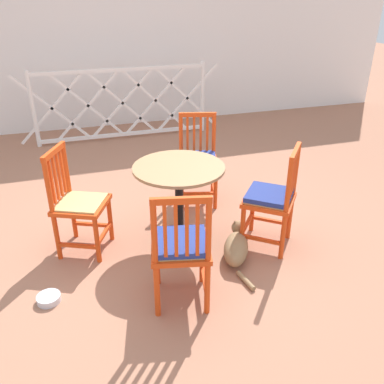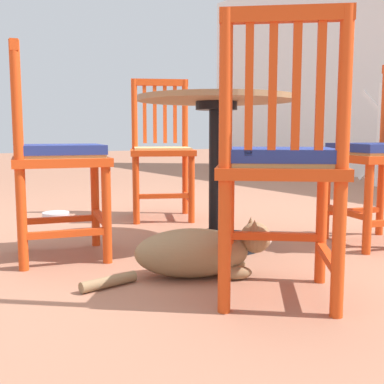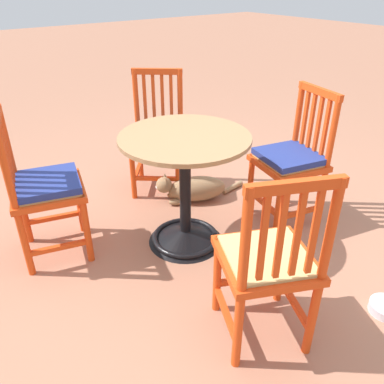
% 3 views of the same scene
% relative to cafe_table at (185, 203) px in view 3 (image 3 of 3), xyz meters
% --- Properties ---
extents(ground_plane, '(24.00, 24.00, 0.00)m').
position_rel_cafe_table_xyz_m(ground_plane, '(-0.13, -0.01, -0.28)').
color(ground_plane, '#A36B51').
extents(cafe_table, '(0.76, 0.76, 0.73)m').
position_rel_cafe_table_xyz_m(cafe_table, '(0.00, 0.00, 0.00)').
color(cafe_table, black).
rests_on(cafe_table, ground_plane).
extents(orange_chair_facing_out, '(0.56, 0.56, 0.91)m').
position_rel_cafe_table_xyz_m(orange_chair_facing_out, '(0.73, -0.27, 0.16)').
color(orange_chair_facing_out, '#D64214').
rests_on(orange_chair_facing_out, ground_plane).
extents(orange_chair_by_planter, '(0.49, 0.49, 0.91)m').
position_rel_cafe_table_xyz_m(orange_chair_by_planter, '(0.40, 0.71, 0.16)').
color(orange_chair_by_planter, '#D64214').
rests_on(orange_chair_by_planter, ground_plane).
extents(orange_chair_near_fence, '(0.53, 0.53, 0.91)m').
position_rel_cafe_table_xyz_m(orange_chair_near_fence, '(-0.82, 0.15, 0.15)').
color(orange_chair_near_fence, '#D64214').
rests_on(orange_chair_near_fence, ground_plane).
extents(orange_chair_at_corner, '(0.48, 0.48, 0.91)m').
position_rel_cafe_table_xyz_m(orange_chair_at_corner, '(-0.20, -0.73, 0.16)').
color(orange_chair_at_corner, '#D64214').
rests_on(orange_chair_at_corner, ground_plane).
extents(tabby_cat, '(0.38, 0.72, 0.23)m').
position_rel_cafe_table_xyz_m(tabby_cat, '(0.39, -0.35, -0.19)').
color(tabby_cat, '#8E704C').
rests_on(tabby_cat, ground_plane).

